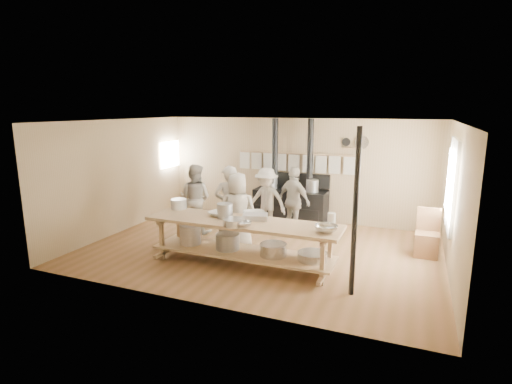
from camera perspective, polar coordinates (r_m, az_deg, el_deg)
ground at (r=8.29m, az=0.61°, el=-8.18°), size 7.00×7.00×0.00m
room_shell at (r=7.88m, az=0.64°, el=2.97°), size 7.00×7.00×7.00m
window_right at (r=7.99m, az=26.21°, el=0.96°), size 0.09×1.50×1.65m
left_opening at (r=11.25m, az=-12.18°, el=5.29°), size 0.00×0.90×0.90m
stove at (r=10.06m, az=4.98°, el=-1.50°), size 1.90×0.75×2.60m
towel_rail at (r=10.14m, az=5.59°, el=4.50°), size 3.00×0.04×0.47m
back_wall_shelf at (r=9.82m, az=13.98°, el=6.64°), size 0.63×0.14×0.32m
prep_table at (r=7.34m, az=-2.02°, el=-6.60°), size 3.60×0.90×0.85m
support_post at (r=6.15m, az=13.98°, el=-3.04°), size 0.08×0.08×2.60m
cook_far_left at (r=8.32m, az=-3.85°, el=-2.00°), size 0.74×0.68×1.70m
cook_left at (r=9.30m, az=-8.69°, el=-0.94°), size 0.80×0.64×1.60m
cook_center at (r=8.08m, az=-2.63°, el=-2.81°), size 0.90×0.72×1.59m
cook_right at (r=9.08m, az=5.45°, el=-1.29°), size 0.99×0.75×1.56m
cook_by_window at (r=9.23m, az=1.49°, el=-1.19°), size 1.03×0.65×1.51m
chair at (r=8.54m, az=23.19°, el=-6.62°), size 0.45×0.45×0.94m
bowl_white_a at (r=7.58m, az=-5.46°, el=-3.09°), size 0.44×0.44×0.09m
bowl_steel_a at (r=6.87m, az=-1.80°, el=-4.62°), size 0.39×0.39×0.09m
bowl_white_b at (r=7.48m, az=-0.27°, el=-3.19°), size 0.57×0.57×0.10m
bowl_steel_b at (r=6.67m, az=9.98°, el=-5.18°), size 0.54×0.54×0.12m
roasting_pan at (r=7.30m, az=-0.12°, el=-3.56°), size 0.52×0.42×0.10m
mixing_bowl_large at (r=6.94m, az=-3.18°, el=-4.33°), size 0.49×0.49×0.12m
bucket_galv at (r=7.43m, az=-4.48°, el=-2.66°), size 0.35×0.35×0.27m
deep_bowl_enamel at (r=8.21m, az=-10.98°, el=-1.68°), size 0.40×0.40×0.20m
pitcher at (r=7.06m, az=10.73°, el=-3.82°), size 0.14×0.14×0.22m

